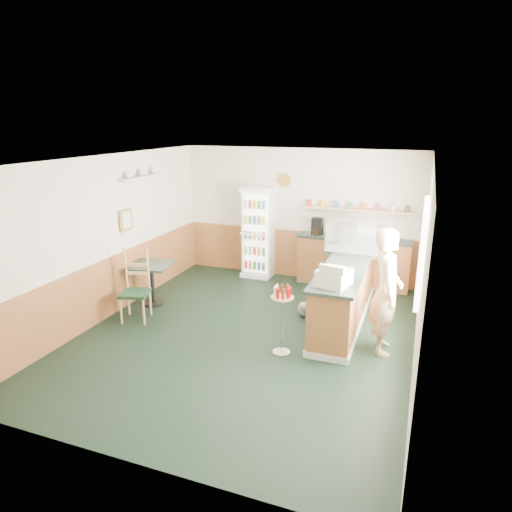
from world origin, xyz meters
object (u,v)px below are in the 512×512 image
at_px(cash_register, 334,278).
at_px(cafe_table, 152,276).
at_px(cafe_chair, 138,283).
at_px(condiment_stand, 282,309).
at_px(display_case, 354,239).
at_px(shopkeeper, 386,291).
at_px(drinks_fridge, 258,232).

relative_size(cash_register, cafe_table, 0.53).
bearing_deg(cafe_chair, cash_register, -17.01).
bearing_deg(condiment_stand, display_case, 72.33).
distance_m(cash_register, shopkeeper, 0.78).
height_order(display_case, cash_register, display_case).
relative_size(drinks_fridge, display_case, 2.05).
height_order(display_case, cafe_table, display_case).
distance_m(drinks_fridge, condiment_stand, 3.47).
xyz_separation_m(display_case, cafe_chair, (-3.28, -1.70, -0.65)).
xyz_separation_m(display_case, condiment_stand, (-0.65, -2.03, -0.59)).
distance_m(shopkeeper, condiment_stand, 1.49).
bearing_deg(cafe_chair, display_case, 10.61).
relative_size(drinks_fridge, cafe_table, 2.38).
bearing_deg(cafe_chair, cafe_table, 84.72).
distance_m(display_case, cafe_chair, 3.75).
xyz_separation_m(drinks_fridge, shopkeeper, (2.85, -2.53, -0.04)).
height_order(shopkeeper, condiment_stand, shopkeeper).
relative_size(cash_register, condiment_stand, 0.42).
relative_size(display_case, cash_register, 2.18).
xyz_separation_m(cash_register, cafe_chair, (-3.28, 0.01, -0.51)).
bearing_deg(drinks_fridge, cafe_table, -119.86).
relative_size(shopkeeper, cafe_table, 2.28).
relative_size(display_case, cafe_chair, 0.78).
bearing_deg(cash_register, cafe_chair, -166.37).
xyz_separation_m(display_case, shopkeeper, (0.70, -1.45, -0.36)).
xyz_separation_m(display_case, cafe_table, (-3.40, -1.10, -0.74)).
bearing_deg(condiment_stand, cash_register, 26.34).
height_order(cash_register, condiment_stand, cash_register).
xyz_separation_m(drinks_fridge, cafe_chair, (-1.13, -2.78, -0.33)).
xyz_separation_m(shopkeeper, cafe_table, (-4.10, 0.35, -0.38)).
xyz_separation_m(display_case, cash_register, (0.00, -1.71, -0.15)).
distance_m(display_case, cash_register, 1.72).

